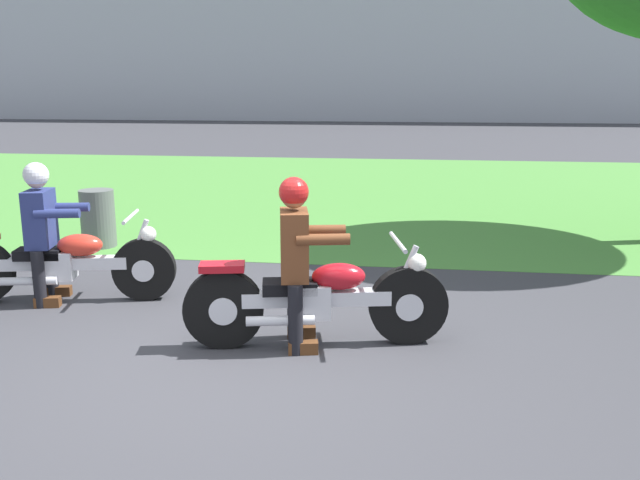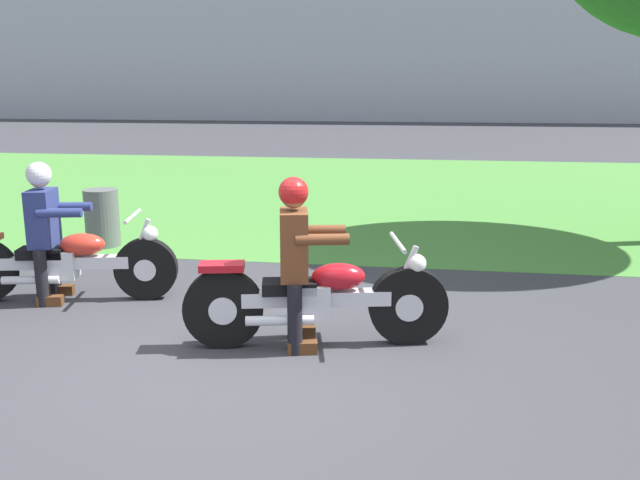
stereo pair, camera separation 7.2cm
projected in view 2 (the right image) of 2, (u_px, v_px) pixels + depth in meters
name	position (u px, v px, depth m)	size (l,w,h in m)	color
ground	(225.00, 370.00, 5.13)	(120.00, 120.00, 0.00)	#38383D
grass_verge	(352.00, 190.00, 13.95)	(60.00, 12.00, 0.01)	#478438
stadium_facade	(324.00, 17.00, 42.60)	(48.28, 8.00, 12.58)	#B2B7C1
motorcycle_lead	(317.00, 299.00, 5.55)	(2.16, 0.75, 0.89)	black
rider_lead	(296.00, 249.00, 5.44)	(0.61, 0.53, 1.41)	black
motorcycle_follow	(66.00, 263.00, 6.72)	(2.18, 0.76, 0.87)	black
rider_follow	(45.00, 221.00, 6.62)	(0.61, 0.53, 1.39)	black
trash_can	(102.00, 218.00, 9.01)	(0.45, 0.45, 0.76)	#595E5B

